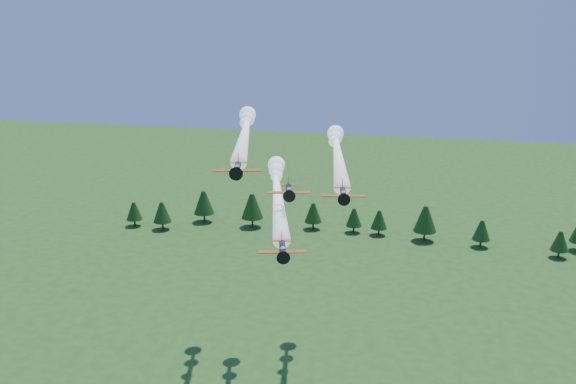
% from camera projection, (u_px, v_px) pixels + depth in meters
% --- Properties ---
extents(plane_lead, '(19.16, 54.83, 3.70)m').
position_uv_depth(plane_lead, '(277.00, 189.00, 118.55)').
color(plane_lead, black).
rests_on(plane_lead, ground).
extents(plane_left, '(18.60, 54.84, 3.70)m').
position_uv_depth(plane_left, '(245.00, 131.00, 124.11)').
color(plane_left, black).
rests_on(plane_left, ground).
extents(plane_right, '(14.82, 55.93, 3.70)m').
position_uv_depth(plane_right, '(337.00, 150.00, 125.31)').
color(plane_right, black).
rests_on(plane_right, ground).
extents(plane_slot, '(6.99, 7.72, 2.45)m').
position_uv_depth(plane_slot, '(289.00, 190.00, 102.30)').
color(plane_slot, black).
rests_on(plane_slot, ground).
extents(treeline, '(171.45, 18.25, 11.82)m').
position_uv_depth(treeline, '(375.00, 218.00, 209.75)').
color(treeline, '#382314').
rests_on(treeline, ground).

